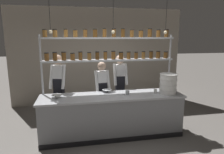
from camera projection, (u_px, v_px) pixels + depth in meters
The scene contains 13 objects.
ground_plane at pixel (112, 134), 4.50m from camera, with size 40.00×40.00×0.00m, color slate.
back_wall at pixel (98, 57), 6.47m from camera, with size 5.50×0.12×3.06m, color #9E9384.
prep_counter at pixel (112, 115), 4.41m from camera, with size 3.10×0.76×0.92m.
spice_shelf_unit at pixel (109, 50), 4.45m from camera, with size 2.98×0.28×2.35m.
chef_left at pixel (59, 86), 4.67m from camera, with size 0.41×0.35×1.76m.
chef_center at pixel (102, 90), 4.84m from camera, with size 0.39×0.30×1.58m.
chef_right at pixel (120, 83), 5.15m from camera, with size 0.36×0.30×1.71m.
container_stack at pixel (168, 84), 4.37m from camera, with size 0.38×0.38×0.45m.
prep_bowl_near_left at pixel (107, 91), 4.55m from camera, with size 0.22×0.22×0.06m.
prep_bowl_center_front at pixel (57, 96), 4.14m from camera, with size 0.23×0.23×0.06m.
serving_cup_front at pixel (155, 91), 4.46m from camera, with size 0.07×0.07×0.10m.
serving_cup_by_board at pixel (127, 93), 4.35m from camera, with size 0.09×0.09×0.10m.
pendant_light_row at pixel (112, 30), 4.04m from camera, with size 2.44×0.07×0.78m.
Camera 1 is at (-0.78, -4.08, 2.16)m, focal length 32.00 mm.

